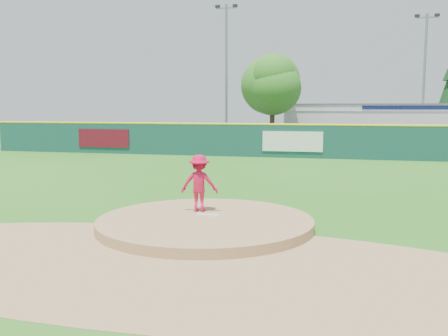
% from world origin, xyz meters
% --- Properties ---
extents(ground, '(120.00, 120.00, 0.00)m').
position_xyz_m(ground, '(0.00, 0.00, 0.00)').
color(ground, '#286B19').
rests_on(ground, ground).
extents(pitchers_mound, '(5.50, 5.50, 0.50)m').
position_xyz_m(pitchers_mound, '(0.00, 0.00, 0.00)').
color(pitchers_mound, '#9E774C').
rests_on(pitchers_mound, ground).
extents(pitching_rubber, '(0.60, 0.15, 0.04)m').
position_xyz_m(pitching_rubber, '(0.00, 0.30, 0.27)').
color(pitching_rubber, white).
rests_on(pitching_rubber, pitchers_mound).
extents(infield_dirt_arc, '(15.40, 15.40, 0.01)m').
position_xyz_m(infield_dirt_arc, '(0.00, -3.00, 0.01)').
color(infield_dirt_arc, '#9E774C').
rests_on(infield_dirt_arc, ground).
extents(parking_lot, '(44.00, 16.00, 0.02)m').
position_xyz_m(parking_lot, '(0.00, 27.00, 0.01)').
color(parking_lot, '#38383A').
rests_on(parking_lot, ground).
extents(pitcher, '(1.06, 0.70, 1.54)m').
position_xyz_m(pitcher, '(-0.39, 0.80, 1.02)').
color(pitcher, '#BD103A').
rests_on(pitcher, pitchers_mound).
extents(van, '(6.19, 4.48, 1.56)m').
position_xyz_m(van, '(4.30, 25.06, 0.80)').
color(van, silver).
rests_on(van, parking_lot).
extents(pool_building_grp, '(15.20, 8.20, 3.31)m').
position_xyz_m(pool_building_grp, '(6.00, 31.99, 1.66)').
color(pool_building_grp, silver).
rests_on(pool_building_grp, ground).
extents(fence_banners, '(15.98, 0.04, 1.20)m').
position_xyz_m(fence_banners, '(-5.91, 17.92, 1.00)').
color(fence_banners, maroon).
rests_on(fence_banners, ground).
extents(playground_slide, '(1.10, 3.09, 1.71)m').
position_xyz_m(playground_slide, '(-16.60, 21.80, 0.86)').
color(playground_slide, blue).
rests_on(playground_slide, ground).
extents(outfield_fence, '(40.00, 0.14, 2.07)m').
position_xyz_m(outfield_fence, '(0.00, 18.00, 1.09)').
color(outfield_fence, '#14423D').
rests_on(outfield_fence, ground).
extents(deciduous_tree, '(5.60, 5.60, 7.36)m').
position_xyz_m(deciduous_tree, '(-2.00, 25.00, 4.55)').
color(deciduous_tree, '#382314').
rests_on(deciduous_tree, ground).
extents(light_pole_left, '(1.75, 0.25, 11.00)m').
position_xyz_m(light_pole_left, '(-6.00, 27.00, 6.05)').
color(light_pole_left, gray).
rests_on(light_pole_left, ground).
extents(light_pole_right, '(1.75, 0.25, 10.00)m').
position_xyz_m(light_pole_right, '(9.00, 29.00, 5.54)').
color(light_pole_right, gray).
rests_on(light_pole_right, ground).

